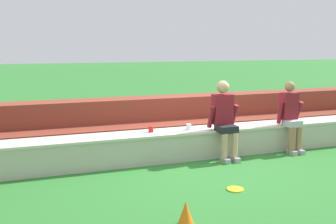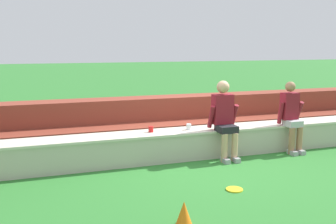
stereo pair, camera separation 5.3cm
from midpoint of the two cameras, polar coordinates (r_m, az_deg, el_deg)
ground_plane at (r=6.99m, az=6.15°, el=-6.96°), size 80.00×80.00×0.00m
stone_seating_wall at (r=7.15m, az=5.27°, el=-4.30°), size 10.00×0.57×0.51m
brick_bleachers at (r=8.27m, az=1.63°, el=-1.51°), size 13.91×1.16×0.93m
person_left_of_center at (r=6.92m, az=8.11°, el=-0.76°), size 0.54×0.57×1.40m
person_center at (r=7.66m, az=17.50°, el=-0.45°), size 0.49×0.49×1.34m
plastic_cup_left_end at (r=6.76m, az=-2.76°, el=-2.56°), size 0.09×0.09×0.10m
plastic_cup_middle at (r=6.96m, az=2.86°, el=-2.18°), size 0.09×0.09×0.11m
frisbee at (r=5.62m, az=9.62°, el=-11.18°), size 0.24×0.24×0.02m
sports_cone at (r=4.51m, az=2.29°, el=-14.68°), size 0.19×0.19×0.28m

